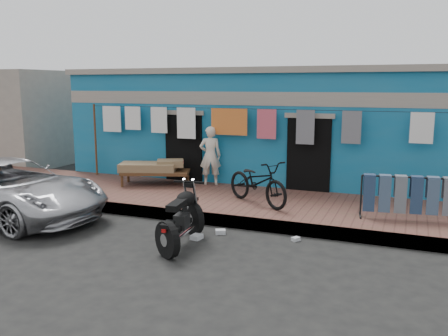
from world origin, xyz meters
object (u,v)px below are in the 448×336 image
motorcycle (181,216)px  jeans_rack (408,197)px  bicycle (258,177)px  car (8,188)px  seated_person (210,156)px  charpoy (156,173)px

motorcycle → jeans_rack: 4.54m
bicycle → motorcycle: 2.60m
car → jeans_rack: car is taller
seated_person → motorcycle: (1.16, -4.01, -0.48)m
motorcycle → jeans_rack: jeans_rack is taller
seated_person → charpoy: 1.55m
car → jeans_rack: (8.16, 2.26, 0.04)m
car → motorcycle: bearing=-87.4°
seated_person → jeans_rack: bearing=139.2°
charpoy → jeans_rack: size_ratio=1.08×
motorcycle → car: bearing=170.0°
seated_person → bicycle: size_ratio=0.82×
charpoy → bicycle: bearing=-17.3°
bicycle → jeans_rack: 3.16m
bicycle → car: bearing=147.0°
motorcycle → bicycle: bearing=67.9°
car → motorcycle: (4.34, -0.20, -0.11)m
motorcycle → charpoy: size_ratio=0.86×
bicycle → motorcycle: bicycle is taller
car → charpoy: 3.75m
car → jeans_rack: 8.46m
seated_person → car: bearing=26.6°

